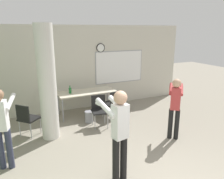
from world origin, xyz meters
The scene contains 11 objects.
wall_back centered at (0.03, 5.06, 1.40)m, with size 8.00×0.15×2.80m.
support_pillar centered at (-1.30, 3.26, 1.40)m, with size 0.43×0.43×2.80m.
folding_table centered at (0.04, 4.39, 0.71)m, with size 1.82×0.77×0.75m.
bottle_on_table centered at (-0.48, 4.40, 0.85)m, with size 0.08×0.08×0.24m.
waste_bin centered at (-0.12, 3.73, 0.17)m, with size 0.25×0.25×0.33m.
chair_table_right centered at (0.63, 3.73, 0.51)m, with size 0.55×0.55×0.87m.
chair_near_pillar centered at (-1.82, 3.55, 0.51)m, with size 0.62×0.62×0.87m.
chair_table_front centered at (0.07, 3.37, 0.51)m, with size 0.51×0.51×0.87m.
person_playing_side centered at (1.47, 1.91, 0.90)m, with size 0.57×0.62×1.53m.
person_playing_front centered at (-0.48, 1.06, 1.00)m, with size 0.45×0.65×1.69m.
person_watching_back centered at (-2.32, 2.32, 0.95)m, with size 0.48×0.64×1.62m.
Camera 1 is at (-2.03, -1.99, 2.65)m, focal length 35.00 mm.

